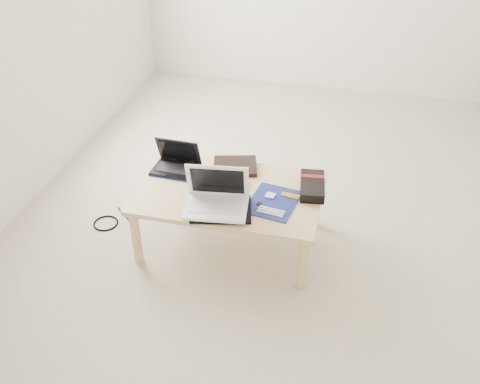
% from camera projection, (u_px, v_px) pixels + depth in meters
% --- Properties ---
extents(ground, '(4.00, 4.00, 0.00)m').
position_uv_depth(ground, '(320.00, 202.00, 3.78)').
color(ground, beige).
rests_on(ground, ground).
extents(coffee_table, '(1.10, 0.70, 0.40)m').
position_uv_depth(coffee_table, '(230.00, 197.00, 3.23)').
color(coffee_table, '#D4B77F').
rests_on(coffee_table, ground).
extents(book, '(0.32, 0.29, 0.03)m').
position_uv_depth(book, '(235.00, 166.00, 3.40)').
color(book, black).
rests_on(book, coffee_table).
extents(netbook, '(0.29, 0.22, 0.20)m').
position_uv_depth(netbook, '(176.00, 163.00, 3.37)').
color(netbook, black).
rests_on(netbook, coffee_table).
extents(tablet, '(0.30, 0.26, 0.01)m').
position_uv_depth(tablet, '(220.00, 182.00, 3.27)').
color(tablet, black).
rests_on(tablet, coffee_table).
extents(remote, '(0.06, 0.20, 0.02)m').
position_uv_depth(remote, '(244.00, 190.00, 3.19)').
color(remote, silver).
rests_on(remote, coffee_table).
extents(neoprene_sleeve, '(0.39, 0.32, 0.02)m').
position_uv_depth(neoprene_sleeve, '(221.00, 210.00, 3.03)').
color(neoprene_sleeve, black).
rests_on(neoprene_sleeve, coffee_table).
extents(white_laptop, '(0.38, 0.30, 0.25)m').
position_uv_depth(white_laptop, '(216.00, 198.00, 3.01)').
color(white_laptop, white).
rests_on(white_laptop, neoprene_sleeve).
extents(motherboard, '(0.31, 0.36, 0.02)m').
position_uv_depth(motherboard, '(273.00, 202.00, 3.10)').
color(motherboard, '#0D1D53').
rests_on(motherboard, coffee_table).
extents(gpu_box, '(0.18, 0.30, 0.06)m').
position_uv_depth(gpu_box, '(312.00, 186.00, 3.19)').
color(gpu_box, black).
rests_on(gpu_box, coffee_table).
extents(cable_coil, '(0.11, 0.11, 0.01)m').
position_uv_depth(cable_coil, '(200.00, 194.00, 3.17)').
color(cable_coil, black).
rests_on(cable_coil, coffee_table).
extents(floor_cable_coil, '(0.22, 0.22, 0.01)m').
position_uv_depth(floor_cable_coil, '(106.00, 223.00, 3.58)').
color(floor_cable_coil, black).
rests_on(floor_cable_coil, ground).
extents(floor_cable_trail, '(0.26, 0.23, 0.01)m').
position_uv_depth(floor_cable_trail, '(128.00, 219.00, 3.62)').
color(floor_cable_trail, black).
rests_on(floor_cable_trail, ground).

